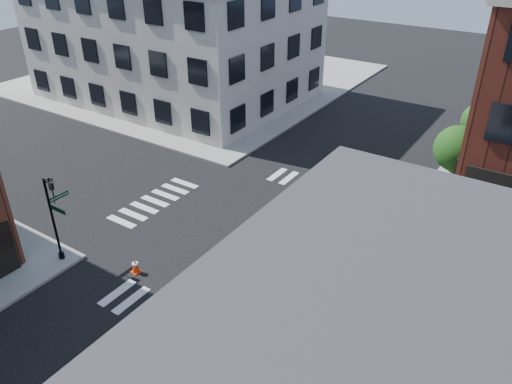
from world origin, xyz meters
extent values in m
plane|color=black|center=(0.00, 0.00, 0.00)|extent=(120.00, 120.00, 0.00)
cube|color=gray|center=(-21.00, 21.00, 0.07)|extent=(30.00, 30.00, 0.15)
cube|color=beige|center=(-19.00, 16.00, 5.50)|extent=(22.00, 16.00, 11.00)
cylinder|color=black|center=(7.50, 10.00, 0.89)|extent=(0.18, 0.18, 1.47)
cylinder|color=black|center=(7.50, 10.00, 1.62)|extent=(0.12, 0.12, 1.47)
sphere|color=#10330D|center=(7.50, 10.00, 3.30)|extent=(2.69, 2.69, 2.69)
sphere|color=#10330D|center=(7.75, 9.90, 2.75)|extent=(1.85, 1.85, 1.85)
cylinder|color=black|center=(7.50, 16.00, 0.81)|extent=(0.18, 0.18, 1.33)
cylinder|color=black|center=(7.50, 16.00, 1.48)|extent=(0.12, 0.12, 1.33)
sphere|color=#10330D|center=(7.50, 16.00, 3.00)|extent=(2.43, 2.43, 2.43)
sphere|color=#10330D|center=(7.75, 15.90, 2.51)|extent=(1.67, 1.67, 1.67)
cylinder|color=black|center=(-6.80, -6.80, 2.30)|extent=(0.12, 0.12, 4.60)
cylinder|color=black|center=(-6.80, -6.80, 0.30)|extent=(0.28, 0.28, 0.30)
cube|color=#053819|center=(-6.25, -6.80, 3.15)|extent=(1.10, 0.03, 0.22)
cube|color=#053819|center=(-6.80, -6.25, 3.40)|extent=(0.03, 1.10, 0.22)
imported|color=black|center=(-6.45, -6.70, 3.90)|extent=(0.22, 0.18, 1.10)
imported|color=black|center=(-6.90, -6.45, 3.90)|extent=(0.18, 0.22, 1.10)
cube|color=#BCBCBE|center=(10.64, -5.17, 1.55)|extent=(2.15, 2.53, 2.00)
cube|color=black|center=(9.69, -5.23, 1.90)|extent=(0.22, 1.90, 0.90)
cylinder|color=black|center=(10.57, -4.12, 0.50)|extent=(1.02, 0.41, 1.00)
cube|color=red|center=(-3.07, -5.44, 0.02)|extent=(0.49, 0.49, 0.04)
cone|color=red|center=(-3.07, -5.44, 0.39)|extent=(0.46, 0.46, 0.77)
cylinder|color=white|center=(-3.07, -5.44, 0.50)|extent=(0.30, 0.30, 0.09)
camera|label=1|loc=(12.24, -18.10, 15.20)|focal=35.00mm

